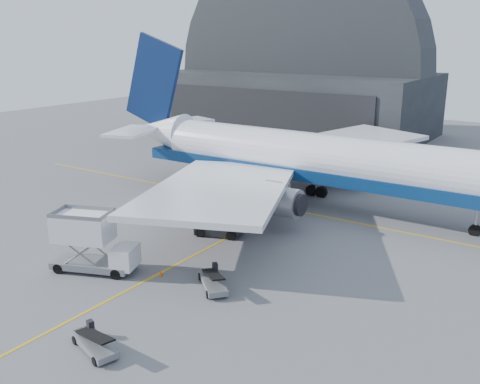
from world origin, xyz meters
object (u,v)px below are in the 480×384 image
Objects in this scene: pushback_tug at (221,227)px; belt_loader_b at (213,281)px; catering_truck at (91,243)px; airliner at (304,158)px; belt_loader_a at (94,343)px.

belt_loader_b is at bearing -75.37° from pushback_tug.
airliner is at bearing 55.80° from catering_truck.
belt_loader_b is (10.18, 3.02, -1.91)m from catering_truck.
belt_loader_a is 1.03× the size of belt_loader_b.
catering_truck is 12.36m from belt_loader_a.
airliner reaches higher than belt_loader_b.
belt_loader_b is (6.26, -9.74, -0.23)m from pushback_tug.
pushback_tug is (-1.99, -13.59, -4.65)m from airliner.
airliner is at bearing 63.53° from pushback_tug.
airliner is 7.35× the size of catering_truck.
belt_loader_b is (0.97, 11.03, 0.04)m from belt_loader_a.
catering_truck is at bearing -102.65° from airliner.
airliner is 24.22m from belt_loader_b.
airliner is 12.58× the size of belt_loader_a.
airliner is 34.87m from belt_loader_a.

